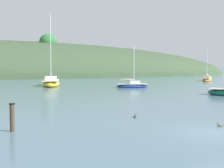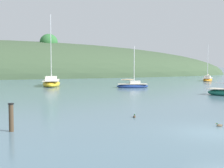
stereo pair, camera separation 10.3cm
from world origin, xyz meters
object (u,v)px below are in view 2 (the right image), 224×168
Objects in this scene: sailboat_blue_center at (133,85)px; duck_straggler at (219,125)px; duck_lone_left at (134,117)px; sailboat_yellow_far at (51,83)px; jetty_piling at (11,117)px; sailboat_white_near at (208,79)px.

sailboat_blue_center reaches higher than duck_straggler.
sailboat_blue_center is at bearing 71.39° from duck_lone_left.
jetty_piling is at bearing -98.07° from sailboat_yellow_far.
sailboat_white_near reaches higher than duck_straggler.
duck_straggler and duck_lone_left have the same top height.
duck_lone_left is 0.28× the size of jetty_piling.
duck_straggler is 1.03× the size of duck_lone_left.
sailboat_blue_center is at bearing -31.06° from sailboat_yellow_far.
sailboat_yellow_far reaches higher than duck_lone_left.
jetty_piling is (-11.08, 1.62, 0.69)m from duck_straggler.
sailboat_white_near is at bearing 59.09° from duck_straggler.
sailboat_blue_center is 14.72× the size of duck_lone_left.
duck_straggler is (6.43, -34.38, -0.39)m from sailboat_yellow_far.
sailboat_yellow_far is 34.98m from duck_straggler.
jetty_piling is (-15.52, -26.21, 0.44)m from sailboat_blue_center.
duck_straggler is 5.39m from duck_lone_left.
duck_straggler is (-4.44, -27.83, -0.26)m from sailboat_blue_center.
sailboat_yellow_far is 30.48m from duck_lone_left.
duck_lone_left is (-3.57, 4.04, 0.00)m from duck_straggler.
duck_lone_left is at bearing 131.48° from duck_straggler.
jetty_piling is (-4.64, -32.76, 0.30)m from sailboat_yellow_far.
sailboat_blue_center is 28.18m from duck_straggler.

